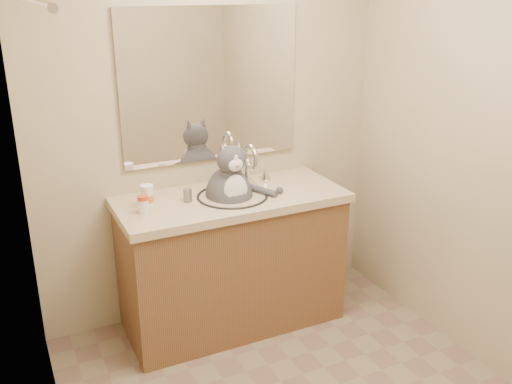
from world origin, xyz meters
TOP-DOWN VIEW (x-y plane):
  - room at (0.00, 0.00)m, footprint 2.22×2.52m
  - vanity at (0.00, 0.96)m, footprint 1.34×0.59m
  - mirror at (0.00, 1.24)m, footprint 1.10×0.02m
  - shower_curtain at (-1.05, 0.10)m, footprint 0.02×1.30m
  - cat at (-0.01, 0.96)m, footprint 0.39×0.31m
  - pill_bottle_redcap at (-0.53, 0.92)m, footprint 0.06×0.06m
  - pill_bottle_orange at (-0.48, 1.00)m, footprint 0.09×0.09m
  - grey_canister at (-0.26, 0.98)m, footprint 0.06×0.06m

SIDE VIEW (x-z plane):
  - vanity at x=0.00m, z-range -0.12..1.00m
  - cat at x=-0.01m, z-range 0.59..1.14m
  - grey_canister at x=-0.26m, z-range 0.85..0.93m
  - pill_bottle_redcap at x=-0.53m, z-range 0.85..0.95m
  - pill_bottle_orange at x=-0.48m, z-range 0.85..0.97m
  - shower_curtain at x=-1.05m, z-range 0.06..2.00m
  - room at x=0.00m, z-range -0.01..2.41m
  - mirror at x=0.00m, z-range 1.00..1.90m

